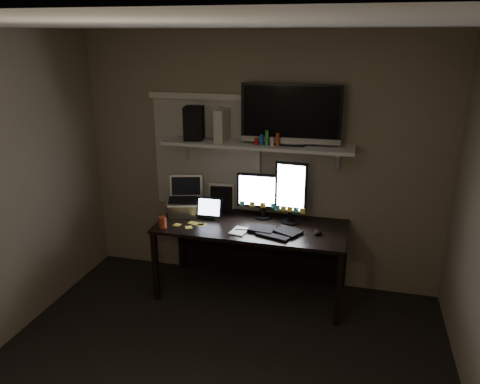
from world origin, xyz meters
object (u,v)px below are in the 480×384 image
(mouse, at_px, (317,232))
(game_console, at_px, (222,125))
(tv, at_px, (291,115))
(monitor_landscape, at_px, (263,196))
(keyboard, at_px, (275,231))
(desk, at_px, (254,237))
(cup, at_px, (163,222))
(laptop, at_px, (183,197))
(monitor_portrait, at_px, (291,193))
(tablet, at_px, (210,208))
(speaker, at_px, (194,123))

(mouse, xyz_separation_m, game_console, (-0.97, 0.28, 0.89))
(tv, bearing_deg, monitor_landscape, -179.64)
(keyboard, bearing_deg, mouse, 25.04)
(desk, relative_size, tv, 1.96)
(mouse, bearing_deg, desk, 177.50)
(cup, xyz_separation_m, game_console, (0.45, 0.48, 0.85))
(laptop, height_order, tv, tv)
(game_console, bearing_deg, monitor_landscape, 2.63)
(monitor_landscape, relative_size, mouse, 5.32)
(cup, bearing_deg, monitor_portrait, 20.22)
(monitor_portrait, relative_size, cup, 5.69)
(laptop, distance_m, tv, 1.34)
(keyboard, bearing_deg, tablet, -175.15)
(tablet, bearing_deg, cup, -139.89)
(laptop, xyz_separation_m, game_console, (0.38, 0.12, 0.72))
(keyboard, distance_m, tv, 1.06)
(monitor_portrait, distance_m, mouse, 0.46)
(tv, relative_size, game_console, 2.99)
(desk, relative_size, monitor_portrait, 2.95)
(monitor_portrait, bearing_deg, laptop, -172.15)
(desk, xyz_separation_m, cup, (-0.79, -0.39, 0.23))
(game_console, relative_size, speaker, 0.96)
(cup, bearing_deg, game_console, 47.17)
(mouse, xyz_separation_m, laptop, (-1.35, 0.15, 0.17))
(desk, distance_m, cup, 0.91)
(game_console, bearing_deg, cup, -129.77)
(monitor_landscape, bearing_deg, tablet, -163.53)
(monitor_landscape, xyz_separation_m, game_console, (-0.41, 0.00, 0.67))
(cup, height_order, game_console, game_console)
(mouse, bearing_deg, monitor_portrait, 156.96)
(monitor_portrait, bearing_deg, tv, 121.08)
(tv, bearing_deg, game_console, 178.61)
(keyboard, relative_size, mouse, 4.87)
(tv, bearing_deg, laptop, -174.84)
(cup, bearing_deg, laptop, 79.90)
(game_console, bearing_deg, mouse, -12.77)
(tv, bearing_deg, desk, -163.73)
(keyboard, xyz_separation_m, mouse, (0.38, 0.05, 0.00))
(keyboard, relative_size, cup, 4.44)
(keyboard, distance_m, laptop, 1.01)
(desk, bearing_deg, mouse, -16.02)
(mouse, distance_m, game_console, 1.34)
(monitor_landscape, bearing_deg, keyboard, -62.19)
(cup, bearing_deg, tv, 24.01)
(desk, xyz_separation_m, mouse, (0.63, -0.18, 0.19))
(monitor_landscape, relative_size, tablet, 2.03)
(monitor_portrait, bearing_deg, tablet, -168.00)
(desk, relative_size, mouse, 18.42)
(tablet, bearing_deg, desk, 7.45)
(monitor_portrait, bearing_deg, game_console, 179.35)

